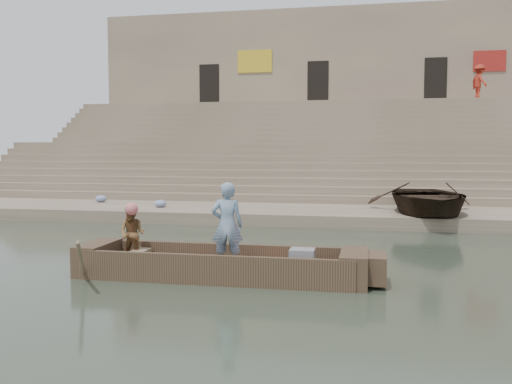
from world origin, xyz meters
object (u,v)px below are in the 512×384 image
(rowing_man, at_px, (132,234))
(beached_rowboat, at_px, (427,198))
(pedestrian, at_px, (479,82))
(standing_man, at_px, (227,225))
(main_rowboat, at_px, (220,272))
(television, at_px, (302,259))

(rowing_man, xyz_separation_m, beached_rowboat, (6.53, 8.32, 0.13))
(rowing_man, distance_m, pedestrian, 25.37)
(rowing_man, relative_size, beached_rowboat, 0.23)
(standing_man, relative_size, beached_rowboat, 0.34)
(main_rowboat, relative_size, rowing_man, 4.47)
(television, xyz_separation_m, beached_rowboat, (3.06, 8.50, 0.49))
(standing_man, height_order, rowing_man, standing_man)
(rowing_man, distance_m, television, 3.49)
(rowing_man, xyz_separation_m, television, (3.47, -0.17, -0.36))
(standing_man, xyz_separation_m, rowing_man, (-2.05, 0.26, -0.26))
(television, bearing_deg, rowing_man, 177.13)
(beached_rowboat, bearing_deg, main_rowboat, -123.51)
(pedestrian, bearing_deg, television, 140.51)
(rowing_man, relative_size, pedestrian, 0.59)
(main_rowboat, distance_m, rowing_man, 2.01)
(beached_rowboat, distance_m, pedestrian, 15.59)
(pedestrian, bearing_deg, standing_man, 137.37)
(television, bearing_deg, standing_man, -176.68)
(standing_man, bearing_deg, television, 173.81)
(rowing_man, bearing_deg, television, 0.68)
(main_rowboat, xyz_separation_m, standing_man, (0.16, -0.08, 0.93))
(main_rowboat, distance_m, beached_rowboat, 9.71)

